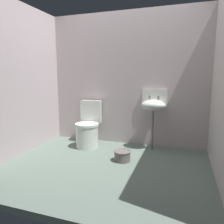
{
  "coord_description": "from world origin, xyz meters",
  "views": [
    {
      "loc": [
        0.97,
        -2.65,
        1.22
      ],
      "look_at": [
        0.0,
        0.25,
        0.7
      ],
      "focal_mm": 34.19,
      "sensor_mm": 36.0,
      "label": 1
    }
  ],
  "objects": [
    {
      "name": "wall_left",
      "position": [
        -1.44,
        0.1,
        1.16
      ],
      "size": [
        0.1,
        2.23,
        2.31
      ],
      "primitive_type": "cube",
      "color": "#C3B2B7",
      "rests_on": "ground"
    },
    {
      "name": "sink",
      "position": [
        0.52,
        0.85,
        0.75
      ],
      "size": [
        0.42,
        0.34,
        0.99
      ],
      "color": "#69605E",
      "rests_on": "ground"
    },
    {
      "name": "ground_plane",
      "position": [
        0.0,
        0.0,
        -0.04
      ],
      "size": [
        3.17,
        2.43,
        0.08
      ],
      "primitive_type": "cube",
      "color": "slate"
    },
    {
      "name": "toilet_near_wall",
      "position": [
        -0.58,
        0.66,
        0.32
      ],
      "size": [
        0.46,
        0.64,
        0.78
      ],
      "rotation": [
        0.0,
        0.0,
        3.29
      ],
      "color": "silver",
      "rests_on": "ground"
    },
    {
      "name": "bucket",
      "position": [
        0.18,
        0.19,
        0.08
      ],
      "size": [
        0.25,
        0.25,
        0.15
      ],
      "color": "#69605E",
      "rests_on": "ground"
    },
    {
      "name": "wall_back",
      "position": [
        0.0,
        1.07,
        1.16
      ],
      "size": [
        3.17,
        0.1,
        2.31
      ],
      "primitive_type": "cube",
      "color": "#C0AEB0",
      "rests_on": "ground"
    }
  ]
}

